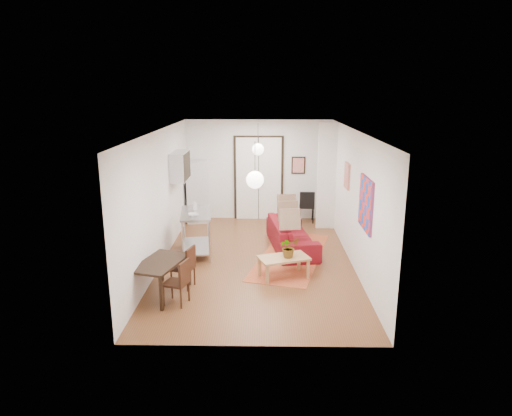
{
  "coord_description": "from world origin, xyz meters",
  "views": [
    {
      "loc": [
        0.15,
        -9.6,
        3.75
      ],
      "look_at": [
        -0.02,
        -0.08,
        1.25
      ],
      "focal_mm": 32.0,
      "sensor_mm": 36.0,
      "label": 1
    }
  ],
  "objects_px": {
    "kitchen_counter": "(196,227)",
    "dining_chair_far": "(177,277)",
    "dining_table": "(161,265)",
    "black_side_chair": "(306,203)",
    "dining_chair_near": "(183,263)",
    "coffee_table": "(284,260)",
    "sofa": "(292,235)",
    "fridge": "(198,192)"
  },
  "relations": [
    {
      "from": "sofa",
      "to": "black_side_chair",
      "type": "bearing_deg",
      "value": -21.33
    },
    {
      "from": "coffee_table",
      "to": "fridge",
      "type": "xyz_separation_m",
      "value": [
        -2.31,
        4.05,
        0.5
      ]
    },
    {
      "from": "sofa",
      "to": "kitchen_counter",
      "type": "xyz_separation_m",
      "value": [
        -2.24,
        -0.45,
        0.33
      ]
    },
    {
      "from": "dining_table",
      "to": "sofa",
      "type": "bearing_deg",
      "value": 45.57
    },
    {
      "from": "dining_table",
      "to": "dining_chair_far",
      "type": "distance_m",
      "value": 0.45
    },
    {
      "from": "fridge",
      "to": "dining_table",
      "type": "bearing_deg",
      "value": -98.0
    },
    {
      "from": "dining_chair_far",
      "to": "black_side_chair",
      "type": "relative_size",
      "value": 0.9
    },
    {
      "from": "black_side_chair",
      "to": "dining_chair_near",
      "type": "bearing_deg",
      "value": 60.96
    },
    {
      "from": "dining_table",
      "to": "black_side_chair",
      "type": "relative_size",
      "value": 1.46
    },
    {
      "from": "kitchen_counter",
      "to": "dining_table",
      "type": "relative_size",
      "value": 1.03
    },
    {
      "from": "black_side_chair",
      "to": "coffee_table",
      "type": "bearing_deg",
      "value": 81.12
    },
    {
      "from": "fridge",
      "to": "dining_table",
      "type": "distance_m",
      "value": 4.92
    },
    {
      "from": "dining_table",
      "to": "dining_chair_near",
      "type": "relative_size",
      "value": 1.63
    },
    {
      "from": "fridge",
      "to": "dining_chair_near",
      "type": "height_order",
      "value": "fridge"
    },
    {
      "from": "fridge",
      "to": "dining_chair_far",
      "type": "xyz_separation_m",
      "value": [
        0.34,
        -5.18,
        -0.4
      ]
    },
    {
      "from": "coffee_table",
      "to": "fridge",
      "type": "bearing_deg",
      "value": 119.71
    },
    {
      "from": "dining_chair_far",
      "to": "sofa",
      "type": "bearing_deg",
      "value": 158.52
    },
    {
      "from": "coffee_table",
      "to": "dining_chair_near",
      "type": "height_order",
      "value": "dining_chair_near"
    },
    {
      "from": "coffee_table",
      "to": "dining_chair_near",
      "type": "xyz_separation_m",
      "value": [
        -1.97,
        -0.43,
        0.09
      ]
    },
    {
      "from": "fridge",
      "to": "dining_chair_far",
      "type": "distance_m",
      "value": 5.21
    },
    {
      "from": "coffee_table",
      "to": "kitchen_counter",
      "type": "bearing_deg",
      "value": 146.14
    },
    {
      "from": "coffee_table",
      "to": "fridge",
      "type": "relative_size",
      "value": 0.64
    },
    {
      "from": "dining_chair_near",
      "to": "black_side_chair",
      "type": "xyz_separation_m",
      "value": [
        2.8,
        4.57,
        0.06
      ]
    },
    {
      "from": "dining_chair_near",
      "to": "dining_chair_far",
      "type": "height_order",
      "value": "same"
    },
    {
      "from": "kitchen_counter",
      "to": "dining_chair_far",
      "type": "xyz_separation_m",
      "value": [
        -0.0,
        -2.45,
        -0.19
      ]
    },
    {
      "from": "dining_table",
      "to": "black_side_chair",
      "type": "bearing_deg",
      "value": 57.87
    },
    {
      "from": "coffee_table",
      "to": "dining_chair_near",
      "type": "distance_m",
      "value": 2.02
    },
    {
      "from": "fridge",
      "to": "kitchen_counter",
      "type": "bearing_deg",
      "value": -90.85
    },
    {
      "from": "kitchen_counter",
      "to": "dining_chair_far",
      "type": "height_order",
      "value": "kitchen_counter"
    },
    {
      "from": "sofa",
      "to": "kitchen_counter",
      "type": "distance_m",
      "value": 2.31
    },
    {
      "from": "dining_chair_far",
      "to": "fridge",
      "type": "bearing_deg",
      "value": -160.06
    },
    {
      "from": "dining_chair_near",
      "to": "sofa",
      "type": "bearing_deg",
      "value": 150.69
    },
    {
      "from": "kitchen_counter",
      "to": "fridge",
      "type": "relative_size",
      "value": 0.79
    },
    {
      "from": "kitchen_counter",
      "to": "coffee_table",
      "type": "bearing_deg",
      "value": -41.86
    },
    {
      "from": "sofa",
      "to": "black_side_chair",
      "type": "relative_size",
      "value": 2.5
    },
    {
      "from": "dining_table",
      "to": "dining_chair_near",
      "type": "height_order",
      "value": "dining_chair_near"
    },
    {
      "from": "coffee_table",
      "to": "dining_table",
      "type": "height_order",
      "value": "dining_table"
    },
    {
      "from": "dining_chair_near",
      "to": "dining_chair_far",
      "type": "relative_size",
      "value": 1.0
    },
    {
      "from": "kitchen_counter",
      "to": "dining_table",
      "type": "bearing_deg",
      "value": -106.92
    },
    {
      "from": "black_side_chair",
      "to": "dining_chair_far",
      "type": "bearing_deg",
      "value": 64.47
    },
    {
      "from": "coffee_table",
      "to": "dining_chair_near",
      "type": "bearing_deg",
      "value": -167.65
    },
    {
      "from": "kitchen_counter",
      "to": "dining_chair_far",
      "type": "bearing_deg",
      "value": -98.03
    }
  ]
}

